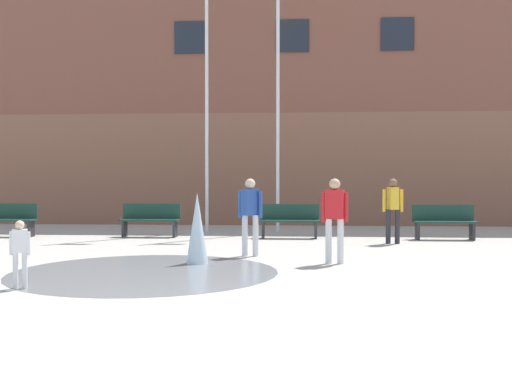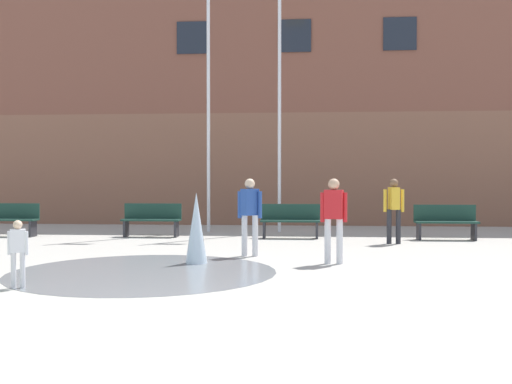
% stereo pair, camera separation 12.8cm
% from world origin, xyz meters
% --- Properties ---
extents(ground_plane, '(100.00, 100.00, 0.00)m').
position_xyz_m(ground_plane, '(0.00, 0.00, 0.00)').
color(ground_plane, '#B2ADA3').
extents(library_building, '(36.00, 6.05, 8.55)m').
position_xyz_m(library_building, '(0.00, 17.19, 4.28)').
color(library_building, brown).
rests_on(library_building, ground).
extents(splash_fountain, '(4.52, 4.52, 1.33)m').
position_xyz_m(splash_fountain, '(-1.99, 4.38, 0.39)').
color(splash_fountain, gray).
rests_on(splash_fountain, ground).
extents(park_bench_far_left, '(1.60, 0.44, 0.91)m').
position_xyz_m(park_bench_far_left, '(-7.79, 9.66, 0.48)').
color(park_bench_far_left, '#28282D').
rests_on(park_bench_far_left, ground).
extents(park_bench_under_left_flagpole, '(1.60, 0.44, 0.91)m').
position_xyz_m(park_bench_under_left_flagpole, '(-3.84, 9.88, 0.48)').
color(park_bench_under_left_flagpole, '#28282D').
rests_on(park_bench_under_left_flagpole, ground).
extents(park_bench_under_right_flagpole, '(1.60, 0.44, 0.91)m').
position_xyz_m(park_bench_under_right_flagpole, '(-0.04, 9.79, 0.48)').
color(park_bench_under_right_flagpole, '#28282D').
rests_on(park_bench_under_right_flagpole, ground).
extents(park_bench_near_trashcan, '(1.60, 0.44, 0.91)m').
position_xyz_m(park_bench_near_trashcan, '(4.00, 9.68, 0.48)').
color(park_bench_near_trashcan, '#28282D').
rests_on(park_bench_near_trashcan, ground).
extents(teen_by_trashcan, '(0.50, 0.27, 1.59)m').
position_xyz_m(teen_by_trashcan, '(0.87, 4.98, 0.93)').
color(teen_by_trashcan, silver).
rests_on(teen_by_trashcan, ground).
extents(adult_in_red, '(0.50, 0.38, 1.59)m').
position_xyz_m(adult_in_red, '(-0.79, 5.97, 0.93)').
color(adult_in_red, silver).
rests_on(adult_in_red, ground).
extents(adult_watching, '(0.50, 0.37, 1.59)m').
position_xyz_m(adult_watching, '(2.50, 8.58, 0.93)').
color(adult_watching, '#28282D').
rests_on(adult_watching, ground).
extents(child_with_pink_shirt, '(0.31, 0.20, 0.99)m').
position_xyz_m(child_with_pink_shirt, '(-3.80, 2.10, 0.58)').
color(child_with_pink_shirt, silver).
rests_on(child_with_pink_shirt, ground).
extents(flagpole_left, '(0.80, 0.10, 8.62)m').
position_xyz_m(flagpole_left, '(-2.52, 11.59, 4.56)').
color(flagpole_left, silver).
rests_on(flagpole_left, ground).
extents(flagpole_right, '(0.80, 0.10, 8.23)m').
position_xyz_m(flagpole_right, '(-0.38, 11.59, 4.37)').
color(flagpole_right, silver).
rests_on(flagpole_right, ground).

